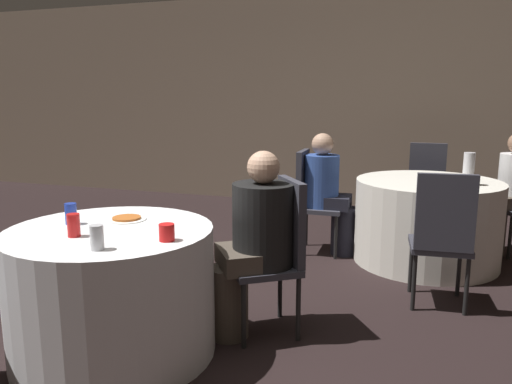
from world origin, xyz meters
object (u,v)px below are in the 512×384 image
object	(u,v)px
bottle_far	(469,169)
chair_near_northeast	(279,244)
pizza_plate_near	(127,219)
chair_far_south	(442,231)
table_near	(113,291)
soda_can_silver	(97,237)
soda_can_blue	(71,214)
person_blue_shirt	(329,194)
person_white_shirt	(508,194)
table_far	(426,221)
chair_far_west	(311,193)
soda_can_red	(74,225)
person_black_shirt	(254,242)
chair_far_north	(427,181)

from	to	relation	value
bottle_far	chair_near_northeast	bearing A→B (deg)	-126.94
pizza_plate_near	chair_far_south	bearing A→B (deg)	29.36
chair_far_south	pizza_plate_near	world-z (taller)	chair_far_south
table_near	soda_can_silver	xyz separation A→B (m)	(0.17, -0.35, 0.43)
soda_can_blue	person_blue_shirt	bearing A→B (deg)	63.89
person_blue_shirt	soda_can_blue	world-z (taller)	person_blue_shirt
chair_far_south	soda_can_blue	distance (m)	2.40
chair_far_south	person_white_shirt	world-z (taller)	person_white_shirt
table_far	chair_far_west	bearing A→B (deg)	-178.56
soda_can_blue	chair_far_west	bearing A→B (deg)	67.55
table_near	person_white_shirt	bearing A→B (deg)	49.16
person_blue_shirt	soda_can_red	size ratio (longest dim) A/B	9.26
person_white_shirt	table_far	bearing A→B (deg)	90.00
person_black_shirt	soda_can_red	xyz separation A→B (m)	(-0.77, -0.67, 0.20)
pizza_plate_near	bottle_far	distance (m)	2.79
table_near	soda_can_blue	distance (m)	0.51
chair_near_northeast	person_white_shirt	xyz separation A→B (m)	(1.58, 2.21, 0.00)
chair_near_northeast	bottle_far	size ratio (longest dim) A/B	3.56
soda_can_red	person_black_shirt	bearing A→B (deg)	40.95
chair_far_south	chair_far_west	size ratio (longest dim) A/B	1.00
table_near	person_blue_shirt	size ratio (longest dim) A/B	1.02
chair_near_northeast	chair_far_south	bearing A→B (deg)	-90.42
table_near	bottle_far	world-z (taller)	bottle_far
person_black_shirt	table_near	bearing A→B (deg)	90.00
soda_can_silver	chair_far_west	bearing A→B (deg)	79.58
chair_far_west	soda_can_red	distance (m)	2.55
person_white_shirt	soda_can_blue	size ratio (longest dim) A/B	9.32
table_far	person_white_shirt	size ratio (longest dim) A/B	1.10
person_black_shirt	table_far	bearing A→B (deg)	-64.11
table_near	table_far	world-z (taller)	same
person_black_shirt	soda_can_red	size ratio (longest dim) A/B	9.39
table_far	chair_far_south	distance (m)	1.06
table_near	person_white_shirt	distance (m)	3.68
table_near	soda_can_red	size ratio (longest dim) A/B	9.43
chair_near_northeast	chair_far_north	xyz separation A→B (m)	(0.87, 2.75, 0.00)
table_far	chair_near_northeast	world-z (taller)	chair_near_northeast
chair_far_west	person_black_shirt	xyz separation A→B (m)	(0.04, -1.77, 0.03)
chair_far_south	person_black_shirt	xyz separation A→B (m)	(-1.10, -0.75, 0.03)
chair_far_north	bottle_far	xyz separation A→B (m)	(0.31, -1.18, 0.31)
pizza_plate_near	soda_can_silver	world-z (taller)	soda_can_silver
chair_far_west	person_blue_shirt	xyz separation A→B (m)	(0.17, 0.00, 0.00)
person_blue_shirt	soda_can_silver	distance (m)	2.68
chair_near_northeast	pizza_plate_near	xyz separation A→B (m)	(-0.84, -0.36, 0.18)
chair_near_northeast	person_white_shirt	world-z (taller)	person_white_shirt
person_blue_shirt	chair_far_south	bearing A→B (deg)	41.92
chair_near_northeast	bottle_far	distance (m)	1.98
soda_can_silver	pizza_plate_near	bearing A→B (deg)	109.64
soda_can_silver	table_near	bearing A→B (deg)	116.66
table_near	soda_can_blue	size ratio (longest dim) A/B	9.43
table_near	chair_far_north	world-z (taller)	chair_far_north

